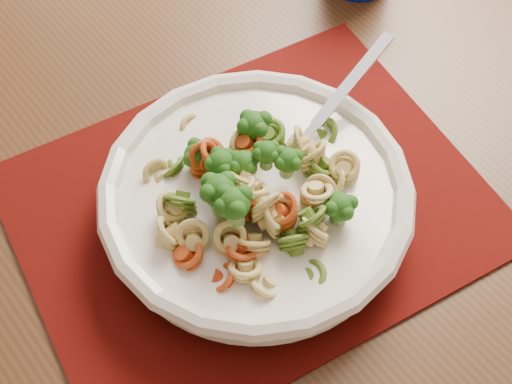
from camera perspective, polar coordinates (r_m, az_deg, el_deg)
dining_table at (r=0.82m, az=-5.63°, el=3.52°), size 1.58×1.07×0.74m
placemat at (r=0.66m, az=-0.38°, el=-1.15°), size 0.45×0.37×0.00m
pasta_bowl at (r=0.63m, az=0.00°, el=-0.45°), size 0.28×0.28×0.05m
pasta_broccoli_heap at (r=0.61m, az=0.00°, el=0.31°), size 0.24×0.24×0.06m
fork at (r=0.64m, az=3.38°, el=3.68°), size 0.18×0.06×0.08m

